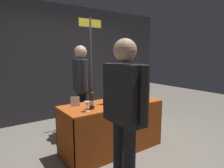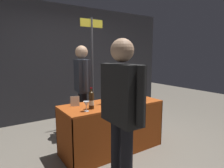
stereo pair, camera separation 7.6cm
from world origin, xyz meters
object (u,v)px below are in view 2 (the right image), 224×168
wine_glass_near_taster (86,104)px  wine_glass_mid (130,91)px  taster_foreground_right (122,105)px  display_bottle_0 (143,92)px  vendor_presenter (82,82)px  booth_signpost (92,63)px  tasting_table (112,118)px  wine_glass_near_vendor (109,101)px  featured_wine_bottle (129,92)px  flower_vase (106,97)px

wine_glass_near_taster → wine_glass_mid: bearing=20.2°
wine_glass_mid → taster_foreground_right: 1.54m
display_bottle_0 → vendor_presenter: 1.13m
booth_signpost → taster_foreground_right: bearing=-110.3°
wine_glass_mid → tasting_table: bearing=-157.6°
wine_glass_near_vendor → wine_glass_mid: (0.71, 0.40, 0.00)m
featured_wine_bottle → flower_vase: bearing=175.0°
wine_glass_near_taster → wine_glass_near_vendor: bearing=-1.9°
taster_foreground_right → booth_signpost: 2.19m
display_bottle_0 → wine_glass_near_vendor: display_bottle_0 is taller
wine_glass_near_taster → taster_foreground_right: bearing=-88.0°
display_bottle_0 → wine_glass_mid: 0.33m
flower_vase → wine_glass_near_vendor: bearing=-111.3°
flower_vase → wine_glass_near_taster: bearing=-157.5°
featured_wine_bottle → taster_foreground_right: bearing=-132.5°
wine_glass_near_taster → vendor_presenter: bearing=67.6°
wine_glass_mid → wine_glass_near_vendor: bearing=-150.5°
wine_glass_near_vendor → flower_vase: bearing=68.7°
wine_glass_near_taster → tasting_table: bearing=18.0°
wine_glass_near_vendor → wine_glass_mid: 0.81m
flower_vase → vendor_presenter: vendor_presenter is taller
wine_glass_near_taster → flower_vase: bearing=22.5°
featured_wine_bottle → vendor_presenter: size_ratio=0.20×
display_bottle_0 → vendor_presenter: vendor_presenter is taller
flower_vase → booth_signpost: size_ratio=0.18×
tasting_table → wine_glass_near_vendor: size_ratio=11.19×
taster_foreground_right → display_bottle_0: bearing=-51.1°
tasting_table → booth_signpost: 1.40m
wine_glass_mid → display_bottle_0: bearing=-88.1°
booth_signpost → display_bottle_0: bearing=-76.7°
featured_wine_bottle → booth_signpost: bearing=93.2°
flower_vase → vendor_presenter: 0.80m
tasting_table → booth_signpost: (0.25, 1.10, 0.82)m
wine_glass_near_taster → taster_foreground_right: 0.77m
wine_glass_mid → booth_signpost: (-0.28, 0.89, 0.47)m
vendor_presenter → booth_signpost: size_ratio=0.75×
flower_vase → vendor_presenter: (-0.02, 0.79, 0.13)m
tasting_table → vendor_presenter: size_ratio=0.95×
vendor_presenter → taster_foreground_right: (-0.37, -1.71, 0.00)m
tasting_table → booth_signpost: size_ratio=0.71×
display_bottle_0 → booth_signpost: size_ratio=0.14×
wine_glass_near_vendor → wine_glass_near_taster: bearing=178.1°
taster_foreground_right → flower_vase: bearing=-22.0°
tasting_table → wine_glass_near_taster: bearing=-162.0°
booth_signpost → wine_glass_mid: bearing=-72.6°
wine_glass_mid → wine_glass_near_taster: bearing=-159.8°
featured_wine_bottle → taster_foreground_right: size_ratio=0.20×
wine_glass_near_vendor → taster_foreground_right: size_ratio=0.08×
display_bottle_0 → taster_foreground_right: taster_foreground_right is taller
wine_glass_near_taster → flower_vase: size_ratio=0.33×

